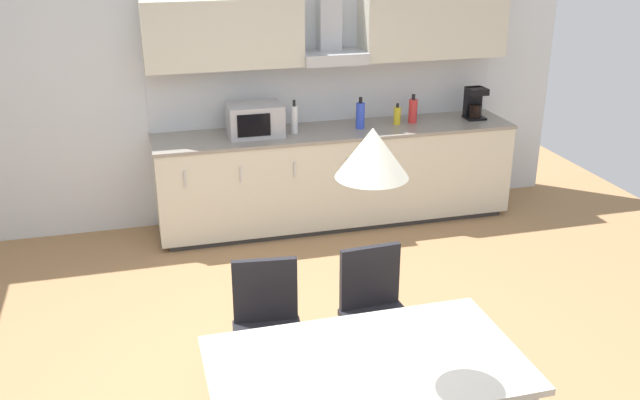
# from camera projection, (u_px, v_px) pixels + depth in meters

# --- Properties ---
(ground_plane) EXTENTS (8.50, 8.46, 0.02)m
(ground_plane) POSITION_uv_depth(u_px,v_px,m) (285.00, 395.00, 4.35)
(ground_plane) COLOR #9E754C
(wall_back) EXTENTS (6.80, 0.10, 2.53)m
(wall_back) POSITION_uv_depth(u_px,v_px,m) (214.00, 88.00, 6.45)
(wall_back) COLOR silver
(wall_back) RESTS_ON ground_plane
(kitchen_counter) EXTENTS (3.32, 0.68, 0.90)m
(kitchen_counter) POSITION_uv_depth(u_px,v_px,m) (336.00, 175.00, 6.67)
(kitchen_counter) COLOR #333333
(kitchen_counter) RESTS_ON ground_plane
(backsplash_tile) EXTENTS (3.30, 0.02, 0.53)m
(backsplash_tile) POSITION_uv_depth(u_px,v_px,m) (327.00, 93.00, 6.68)
(backsplash_tile) COLOR silver
(backsplash_tile) RESTS_ON kitchen_counter
(upper_wall_cabinets) EXTENTS (3.30, 0.40, 0.58)m
(upper_wall_cabinets) POSITION_uv_depth(u_px,v_px,m) (332.00, 30.00, 6.32)
(upper_wall_cabinets) COLOR beige
(microwave) EXTENTS (0.48, 0.35, 0.28)m
(microwave) POSITION_uv_depth(u_px,v_px,m) (255.00, 120.00, 6.27)
(microwave) COLOR #ADADB2
(microwave) RESTS_ON kitchen_counter
(coffee_maker) EXTENTS (0.18, 0.19, 0.30)m
(coffee_maker) POSITION_uv_depth(u_px,v_px,m) (474.00, 103.00, 6.80)
(coffee_maker) COLOR black
(coffee_maker) RESTS_ON kitchen_counter
(bottle_white) EXTENTS (0.06, 0.06, 0.30)m
(bottle_white) POSITION_uv_depth(u_px,v_px,m) (294.00, 119.00, 6.34)
(bottle_white) COLOR white
(bottle_white) RESTS_ON kitchen_counter
(bottle_red) EXTENTS (0.08, 0.08, 0.27)m
(bottle_red) POSITION_uv_depth(u_px,v_px,m) (413.00, 111.00, 6.67)
(bottle_red) COLOR red
(bottle_red) RESTS_ON kitchen_counter
(bottle_blue) EXTENTS (0.08, 0.08, 0.29)m
(bottle_blue) POSITION_uv_depth(u_px,v_px,m) (360.00, 115.00, 6.48)
(bottle_blue) COLOR blue
(bottle_blue) RESTS_ON kitchen_counter
(bottle_yellow) EXTENTS (0.07, 0.07, 0.20)m
(bottle_yellow) POSITION_uv_depth(u_px,v_px,m) (397.00, 115.00, 6.62)
(bottle_yellow) COLOR yellow
(bottle_yellow) RESTS_ON kitchen_counter
(dining_table) EXTENTS (1.52, 0.86, 0.72)m
(dining_table) POSITION_uv_depth(u_px,v_px,m) (366.00, 369.00, 3.43)
(dining_table) COLOR silver
(dining_table) RESTS_ON ground_plane
(chair_far_right) EXTENTS (0.42, 0.42, 0.87)m
(chair_far_right) POSITION_uv_depth(u_px,v_px,m) (376.00, 304.00, 4.30)
(chair_far_right) COLOR black
(chair_far_right) RESTS_ON ground_plane
(chair_far_left) EXTENTS (0.44, 0.44, 0.87)m
(chair_far_left) POSITION_uv_depth(u_px,v_px,m) (267.00, 319.00, 4.13)
(chair_far_left) COLOR black
(chair_far_left) RESTS_ON ground_plane
(pendant_lamp) EXTENTS (0.32, 0.32, 0.22)m
(pendant_lamp) POSITION_uv_depth(u_px,v_px,m) (372.00, 153.00, 3.03)
(pendant_lamp) COLOR silver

